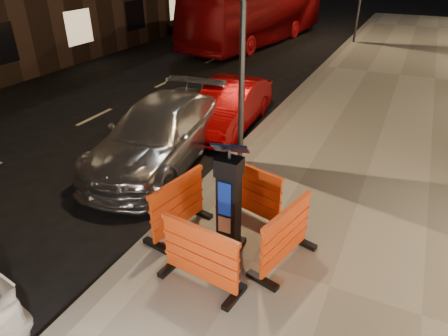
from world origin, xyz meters
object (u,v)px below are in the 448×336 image
at_px(barrier_back, 251,192).
at_px(car_silver, 162,160).
at_px(barrier_kerbside, 178,206).
at_px(barrier_bldgside, 285,236).
at_px(bus_doubledecker, 257,42).
at_px(barrier_front, 200,256).
at_px(car_red, 229,127).
at_px(parking_kiosk, 229,199).

bearing_deg(barrier_back, car_silver, 169.77).
bearing_deg(car_silver, barrier_kerbside, -57.19).
height_order(barrier_kerbside, barrier_bldgside, same).
bearing_deg(car_silver, bus_doubledecker, 95.34).
height_order(barrier_front, barrier_kerbside, same).
bearing_deg(barrier_back, car_red, 135.04).
xyz_separation_m(barrier_front, barrier_back, (0.00, 1.90, 0.00)).
relative_size(barrier_front, car_silver, 0.27).
bearing_deg(barrier_kerbside, car_red, 25.19).
bearing_deg(barrier_bldgside, barrier_front, 149.04).
height_order(parking_kiosk, barrier_back, parking_kiosk).
xyz_separation_m(barrier_front, bus_doubledecker, (-5.85, 17.13, -0.66)).
relative_size(barrier_back, car_red, 0.33).
distance_m(parking_kiosk, barrier_front, 1.03).
xyz_separation_m(barrier_front, barrier_kerbside, (-0.95, 0.95, 0.00)).
distance_m(barrier_kerbside, car_red, 5.10).
bearing_deg(parking_kiosk, barrier_front, -77.96).
height_order(barrier_back, car_red, barrier_back).
height_order(barrier_kerbside, car_red, barrier_kerbside).
height_order(barrier_back, car_silver, barrier_back).
distance_m(barrier_front, barrier_back, 1.90).
distance_m(parking_kiosk, barrier_bldgside, 1.03).
xyz_separation_m(parking_kiosk, bus_doubledecker, (-5.85, 16.18, -1.06)).
bearing_deg(barrier_kerbside, barrier_front, -124.96).
relative_size(barrier_bldgside, car_silver, 0.27).
height_order(barrier_kerbside, bus_doubledecker, bus_doubledecker).
relative_size(car_silver, bus_doubledecker, 0.44).
xyz_separation_m(parking_kiosk, barrier_kerbside, (-0.95, 0.00, -0.40)).
xyz_separation_m(barrier_bldgside, bus_doubledecker, (-6.80, 16.18, -0.66)).
relative_size(barrier_back, car_silver, 0.27).
relative_size(barrier_kerbside, barrier_bldgside, 1.00).
distance_m(parking_kiosk, bus_doubledecker, 17.24).
bearing_deg(bus_doubledecker, car_silver, -70.53).
distance_m(car_silver, car_red, 2.65).
height_order(parking_kiosk, car_red, parking_kiosk).
bearing_deg(barrier_kerbside, car_silver, 49.70).
height_order(barrier_bldgside, car_red, barrier_bldgside).
xyz_separation_m(car_silver, car_red, (0.58, 2.59, 0.00)).
bearing_deg(bus_doubledecker, parking_kiosk, -62.83).
bearing_deg(barrier_front, barrier_bldgside, 52.04).
distance_m(barrier_front, car_silver, 4.37).
bearing_deg(car_red, barrier_bldgside, -59.70).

